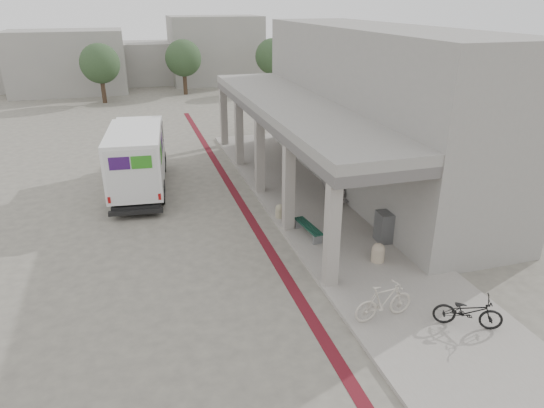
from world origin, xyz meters
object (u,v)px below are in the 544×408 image
object	(u,v)px
utility_cabinet	(384,227)
fedex_truck	(138,157)
bench	(308,228)
bicycle_black	(468,311)
bicycle_cream	(384,301)

from	to	relation	value
utility_cabinet	fedex_truck	bearing A→B (deg)	138.93
bench	utility_cabinet	distance (m)	2.67
utility_cabinet	bicycle_black	size ratio (longest dim) A/B	0.63
bicycle_black	bicycle_cream	world-z (taller)	bicycle_cream
bicycle_black	bicycle_cream	size ratio (longest dim) A/B	1.00
bench	bicycle_black	size ratio (longest dim) A/B	0.99
bench	bicycle_cream	bearing A→B (deg)	-94.52
fedex_truck	bicycle_black	distance (m)	15.08
fedex_truck	bench	distance (m)	8.87
utility_cabinet	bicycle_black	world-z (taller)	utility_cabinet
bench	utility_cabinet	xyz separation A→B (m)	(2.40, -1.15, 0.26)
fedex_truck	bicycle_cream	distance (m)	13.34
bench	bicycle_cream	world-z (taller)	bicycle_cream
bicycle_cream	bench	bearing A→B (deg)	-2.28
fedex_truck	bench	size ratio (longest dim) A/B	4.13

